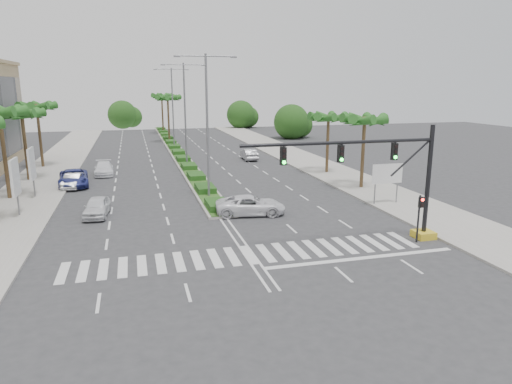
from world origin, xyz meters
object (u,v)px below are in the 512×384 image
(car_parked_b, at_px, (73,181))
(car_parked_c, at_px, (74,178))
(car_parked_d, at_px, (104,168))
(car_right, at_px, (249,154))
(car_parked_a, at_px, (97,207))
(car_crossing, at_px, (251,205))

(car_parked_b, height_order, car_parked_c, car_parked_c)
(car_parked_d, height_order, car_right, car_right)
(car_parked_c, bearing_deg, car_parked_a, -81.73)
(car_parked_a, relative_size, car_parked_c, 0.73)
(car_parked_d, bearing_deg, car_parked_a, -91.32)
(car_parked_b, xyz_separation_m, car_right, (20.26, 11.87, 0.04))
(car_crossing, bearing_deg, car_right, -4.24)
(car_parked_d, xyz_separation_m, car_crossing, (11.48, -19.38, 0.03))
(car_parked_a, distance_m, car_parked_d, 16.76)
(car_parked_c, xyz_separation_m, car_right, (20.30, 11.10, -0.06))
(car_parked_a, distance_m, car_right, 28.54)
(car_parked_a, xyz_separation_m, car_parked_d, (-0.35, 16.76, -0.01))
(car_parked_a, bearing_deg, car_right, 57.78)
(car_parked_a, height_order, car_right, car_right)
(car_parked_c, bearing_deg, car_parked_b, -93.04)
(car_crossing, height_order, car_right, car_right)
(car_parked_c, bearing_deg, car_right, 22.97)
(car_parked_b, bearing_deg, car_parked_c, 99.41)
(car_parked_b, relative_size, car_parked_d, 0.87)
(car_crossing, relative_size, car_right, 1.18)
(car_right, bearing_deg, car_crossing, 77.50)
(car_crossing, bearing_deg, car_parked_a, 86.57)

